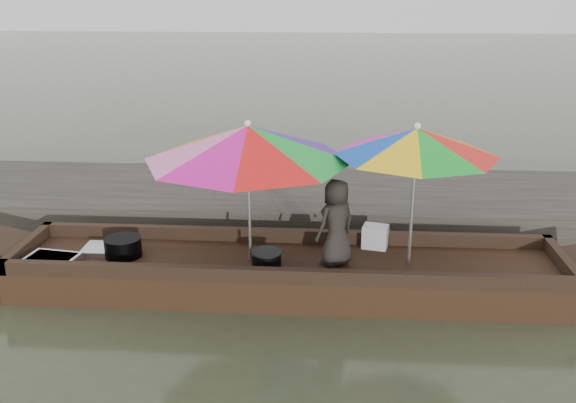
# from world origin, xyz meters

# --- Properties ---
(water) EXTENTS (80.00, 80.00, 0.00)m
(water) POSITION_xyz_m (0.00, 0.00, 0.00)
(water) COLOR #3B442F
(water) RESTS_ON ground
(dock) EXTENTS (22.00, 2.20, 0.50)m
(dock) POSITION_xyz_m (0.00, 2.20, 0.25)
(dock) COLOR #2D2B26
(dock) RESTS_ON ground
(boat_hull) EXTENTS (5.97, 1.20, 0.35)m
(boat_hull) POSITION_xyz_m (0.00, 0.00, 0.17)
(boat_hull) COLOR black
(boat_hull) RESTS_ON water
(cooking_pot) EXTENTS (0.41, 0.41, 0.21)m
(cooking_pot) POSITION_xyz_m (-1.83, -0.00, 0.46)
(cooking_pot) COLOR black
(cooking_pot) RESTS_ON boat_hull
(tray_crayfish) EXTENTS (0.60, 0.46, 0.09)m
(tray_crayfish) POSITION_xyz_m (-2.53, -0.28, 0.39)
(tray_crayfish) COLOR silver
(tray_crayfish) RESTS_ON boat_hull
(tray_scallop) EXTENTS (0.56, 0.39, 0.06)m
(tray_scallop) POSITION_xyz_m (-2.04, 0.10, 0.38)
(tray_scallop) COLOR silver
(tray_scallop) RESTS_ON boat_hull
(charcoal_grill) EXTENTS (0.32, 0.32, 0.15)m
(charcoal_grill) POSITION_xyz_m (-0.21, -0.14, 0.42)
(charcoal_grill) COLOR black
(charcoal_grill) RESTS_ON boat_hull
(supply_bag) EXTENTS (0.32, 0.28, 0.26)m
(supply_bag) POSITION_xyz_m (0.98, 0.45, 0.48)
(supply_bag) COLOR silver
(supply_bag) RESTS_ON boat_hull
(vendor) EXTENTS (0.56, 0.54, 0.96)m
(vendor) POSITION_xyz_m (0.52, -0.07, 0.83)
(vendor) COLOR black
(vendor) RESTS_ON boat_hull
(umbrella_bow) EXTENTS (2.22, 2.22, 1.55)m
(umbrella_bow) POSITION_xyz_m (-0.41, 0.00, 1.12)
(umbrella_bow) COLOR #4714A5
(umbrella_bow) RESTS_ON boat_hull
(umbrella_stern) EXTENTS (1.77, 1.77, 1.55)m
(umbrella_stern) POSITION_xyz_m (1.32, 0.00, 1.12)
(umbrella_stern) COLOR #FF670C
(umbrella_stern) RESTS_ON boat_hull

